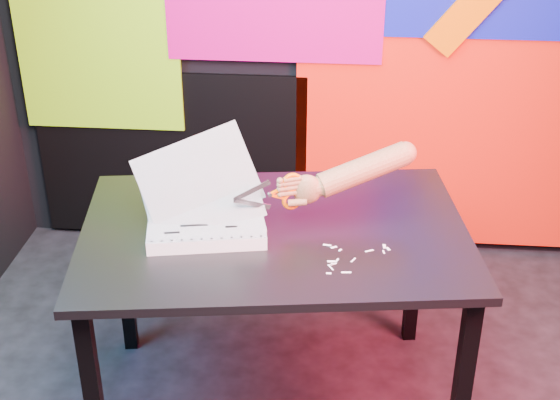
# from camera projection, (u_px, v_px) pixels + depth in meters

# --- Properties ---
(room) EXTENTS (3.01, 3.01, 2.71)m
(room) POSITION_uv_depth(u_px,v_px,m) (317.00, 92.00, 1.98)
(room) COLOR black
(room) RESTS_ON ground
(backdrop) EXTENTS (2.88, 0.05, 2.08)m
(backdrop) POSITION_uv_depth(u_px,v_px,m) (344.00, 61.00, 3.45)
(backdrop) COLOR red
(backdrop) RESTS_ON ground
(work_table) EXTENTS (1.37, 1.01, 0.75)m
(work_table) POSITION_uv_depth(u_px,v_px,m) (275.00, 251.00, 2.60)
(work_table) COLOR black
(work_table) RESTS_ON ground
(printout_stack) EXTENTS (0.46, 0.34, 0.35)m
(printout_stack) POSITION_uv_depth(u_px,v_px,m) (206.00, 222.00, 2.53)
(printout_stack) COLOR white
(printout_stack) RESTS_ON work_table
(scissors) EXTENTS (0.22, 0.10, 0.13)m
(scissors) POSITION_uv_depth(u_px,v_px,m) (287.00, 192.00, 2.51)
(scissors) COLOR silver
(scissors) RESTS_ON printout_stack
(hand_forearm) EXTENTS (0.44, 0.22, 0.17)m
(hand_forearm) POSITION_uv_depth(u_px,v_px,m) (354.00, 173.00, 2.55)
(hand_forearm) COLOR #A4714C
(hand_forearm) RESTS_ON work_table
(paper_clippings) EXTENTS (0.21, 0.19, 0.00)m
(paper_clippings) POSITION_uv_depth(u_px,v_px,m) (349.00, 257.00, 2.41)
(paper_clippings) COLOR white
(paper_clippings) RESTS_ON work_table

